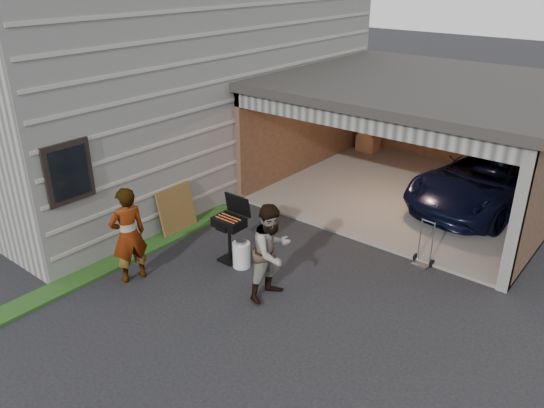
{
  "coord_description": "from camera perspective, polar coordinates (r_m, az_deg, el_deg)",
  "views": [
    {
      "loc": [
        5.74,
        -5.27,
        5.33
      ],
      "look_at": [
        -0.05,
        1.86,
        1.15
      ],
      "focal_mm": 35.0,
      "sensor_mm": 36.0,
      "label": 1
    }
  ],
  "objects": [
    {
      "name": "house",
      "position": [
        15.18,
        -12.83,
        14.08
      ],
      "size": [
        7.0,
        11.0,
        5.5
      ],
      "primitive_type": "cube",
      "color": "#474744",
      "rests_on": "ground"
    },
    {
      "name": "propane_tank",
      "position": [
        10.19,
        -3.3,
        -5.46
      ],
      "size": [
        0.34,
        0.34,
        0.51
      ],
      "primitive_type": "cylinder",
      "rotation": [
        0.0,
        0.0,
        0.01
      ],
      "color": "white",
      "rests_on": "ground"
    },
    {
      "name": "garage",
      "position": [
        13.5,
        16.27,
        8.62
      ],
      "size": [
        6.8,
        6.3,
        2.9
      ],
      "color": "#605E59",
      "rests_on": "ground"
    },
    {
      "name": "plywood_panel",
      "position": [
        11.56,
        -10.19,
        -0.62
      ],
      "size": [
        0.26,
        0.92,
        1.01
      ],
      "primitive_type": "cube",
      "rotation": [
        0.0,
        -0.21,
        0.0
      ],
      "color": "brown",
      "rests_on": "ground"
    },
    {
      "name": "woman",
      "position": [
        9.82,
        -15.2,
        -3.24
      ],
      "size": [
        0.59,
        0.75,
        1.82
      ],
      "primitive_type": "imported",
      "rotation": [
        0.0,
        0.0,
        -1.82
      ],
      "color": "silver",
      "rests_on": "ground"
    },
    {
      "name": "minivan",
      "position": [
        13.46,
        22.18,
        2.19
      ],
      "size": [
        2.91,
        4.92,
        1.28
      ],
      "primitive_type": "imported",
      "rotation": [
        0.0,
        0.0,
        -0.18
      ],
      "color": "black",
      "rests_on": "ground"
    },
    {
      "name": "groundcover_strip",
      "position": [
        10.5,
        -19.72,
        -7.48
      ],
      "size": [
        0.5,
        8.0,
        0.06
      ],
      "primitive_type": "cube",
      "color": "#193814",
      "rests_on": "ground"
    },
    {
      "name": "man",
      "position": [
        9.01,
        -0.03,
        -5.18
      ],
      "size": [
        0.72,
        0.89,
        1.75
      ],
      "primitive_type": "imported",
      "rotation": [
        0.0,
        0.0,
        1.5
      ],
      "color": "#4C261E",
      "rests_on": "ground"
    },
    {
      "name": "hand_truck",
      "position": [
        10.67,
        15.93,
        -5.44
      ],
      "size": [
        0.4,
        0.31,
        0.94
      ],
      "rotation": [
        0.0,
        0.0,
        -0.09
      ],
      "color": "slate",
      "rests_on": "ground"
    },
    {
      "name": "bbq_grill",
      "position": [
        10.18,
        -4.52,
        -2.17
      ],
      "size": [
        0.59,
        0.52,
        1.31
      ],
      "color": "black",
      "rests_on": "ground"
    },
    {
      "name": "ground",
      "position": [
        9.44,
        -7.01,
        -10.12
      ],
      "size": [
        80.0,
        80.0,
        0.0
      ],
      "primitive_type": "plane",
      "color": "black",
      "rests_on": "ground"
    }
  ]
}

